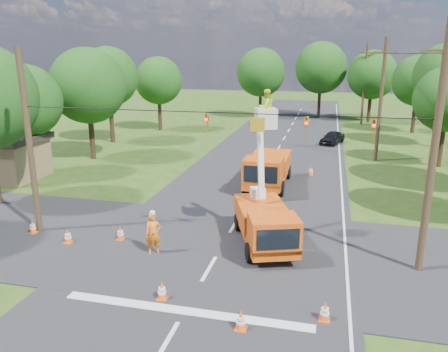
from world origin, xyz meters
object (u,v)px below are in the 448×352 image
(tree_right_d, at_px, (447,76))
(tree_right_e, at_px, (418,81))
(traffic_cone_7, at_px, (311,171))
(pole_right_mid, at_px, (381,99))
(traffic_cone_8, at_px, (325,311))
(tree_far_b, at_px, (321,68))
(shed, at_px, (4,156))
(tree_far_c, at_px, (372,75))
(distant_car, at_px, (332,138))
(traffic_cone_0, at_px, (162,291))
(traffic_cone_1, at_px, (241,320))
(tree_left_d, at_px, (88,86))
(pole_right_far, at_px, (364,83))
(pole_right_near, at_px, (434,150))
(traffic_cone_4, at_px, (120,233))
(tree_right_c, at_px, (447,99))
(traffic_cone_5, at_px, (68,236))
(bucket_truck, at_px, (265,215))
(ground_worker, at_px, (153,234))
(tree_left_e, at_px, (108,77))
(second_truck, at_px, (268,169))
(tree_left_f, at_px, (159,81))
(tree_far_a, at_px, (261,72))
(traffic_cone_6, at_px, (33,227))
(pole_left, at_px, (29,144))

(tree_right_d, height_order, tree_right_e, tree_right_d)
(traffic_cone_7, distance_m, pole_right_mid, 9.25)
(traffic_cone_8, distance_m, tree_far_b, 50.03)
(shed, relative_size, tree_far_c, 0.60)
(distant_car, height_order, traffic_cone_0, distant_car)
(traffic_cone_1, xyz_separation_m, traffic_cone_7, (1.31, 19.64, 0.00))
(tree_left_d, bearing_deg, pole_right_far, 46.77)
(tree_right_e, bearing_deg, pole_right_near, -98.61)
(traffic_cone_4, height_order, tree_left_d, tree_left_d)
(tree_right_c, xyz_separation_m, tree_right_e, (0.60, 16.00, 0.50))
(traffic_cone_5, height_order, traffic_cone_8, same)
(traffic_cone_8, bearing_deg, traffic_cone_0, -179.65)
(bucket_truck, height_order, pole_right_near, pole_right_near)
(ground_worker, distance_m, tree_right_e, 40.05)
(tree_left_d, distance_m, tree_left_e, 7.24)
(traffic_cone_5, distance_m, tree_left_e, 25.69)
(tree_left_d, height_order, tree_far_b, tree_far_b)
(bucket_truck, xyz_separation_m, traffic_cone_4, (-6.85, -1.08, -1.17))
(distant_car, relative_size, tree_far_c, 0.41)
(second_truck, distance_m, pole_right_far, 31.02)
(tree_right_c, height_order, tree_far_b, tree_far_b)
(traffic_cone_4, distance_m, tree_left_f, 32.12)
(pole_right_mid, xyz_separation_m, tree_right_e, (5.30, 15.00, 0.70))
(tree_left_f, bearing_deg, tree_right_e, 9.92)
(bucket_truck, height_order, tree_left_f, tree_left_f)
(tree_far_c, bearing_deg, pole_right_near, -91.36)
(tree_left_e, bearing_deg, traffic_cone_4, -61.83)
(traffic_cone_0, distance_m, tree_far_a, 48.13)
(distant_car, relative_size, traffic_cone_4, 5.29)
(traffic_cone_7, bearing_deg, traffic_cone_6, -132.33)
(pole_right_mid, distance_m, tree_left_e, 25.42)
(traffic_cone_6, xyz_separation_m, tree_left_e, (-7.21, 22.40, 6.13))
(tree_left_e, bearing_deg, tree_right_c, -5.71)
(second_truck, height_order, traffic_cone_8, second_truck)
(traffic_cone_4, height_order, traffic_cone_5, same)
(traffic_cone_4, height_order, traffic_cone_6, same)
(pole_right_mid, distance_m, tree_right_d, 9.55)
(tree_far_a, xyz_separation_m, tree_far_c, (14.50, -1.00, -0.13))
(traffic_cone_6, relative_size, tree_far_a, 0.07)
(tree_left_d, height_order, tree_right_c, tree_left_d)
(traffic_cone_0, relative_size, pole_left, 0.08)
(pole_left, bearing_deg, traffic_cone_6, -103.25)
(tree_far_b, bearing_deg, pole_left, -105.52)
(traffic_cone_8, height_order, tree_right_d, tree_right_d)
(pole_right_mid, bearing_deg, ground_worker, -118.17)
(traffic_cone_4, xyz_separation_m, pole_right_far, (13.46, 40.11, 4.75))
(ground_worker, bearing_deg, second_truck, 45.19)
(distant_car, distance_m, traffic_cone_7, 12.36)
(traffic_cone_5, xyz_separation_m, tree_far_a, (2.21, 44.03, 5.83))
(traffic_cone_5, bearing_deg, tree_far_c, 68.78)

